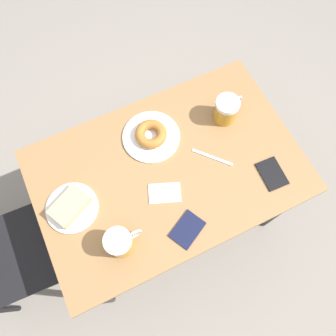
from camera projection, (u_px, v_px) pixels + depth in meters
ground_plane at (168, 213)px, 2.02m from camera, size 8.00×8.00×0.00m
table at (168, 176)px, 1.38m from camera, size 0.70×1.07×0.75m
plate_with_cake at (71, 207)px, 1.24m from camera, size 0.20×0.20×0.05m
plate_with_donut at (151, 135)px, 1.35m from camera, size 0.24×0.24×0.05m
beer_mug_left at (226, 110)px, 1.35m from camera, size 0.10×0.14×0.12m
beer_mug_center at (120, 242)px, 1.15m from camera, size 0.10×0.14×0.12m
napkin_folded at (165, 193)px, 1.28m from camera, size 0.12×0.14×0.00m
fork at (212, 157)px, 1.33m from camera, size 0.14×0.13×0.00m
passport_near_edge at (272, 174)px, 1.30m from camera, size 0.13×0.09×0.01m
passport_far_edge at (187, 229)px, 1.22m from camera, size 0.14×0.15×0.01m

